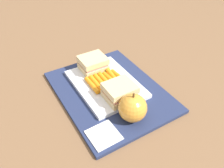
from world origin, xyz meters
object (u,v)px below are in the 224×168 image
Objects in this scene: food_tray at (106,84)px; apple at (133,108)px; sandwich_half_left at (93,64)px; sandwich_half_right at (120,92)px; paper_napkin at (104,135)px; carrot_sticks_bundle at (105,81)px.

apple is (0.15, -0.01, 0.03)m from food_tray.
sandwich_half_right is at bearing 0.00° from sandwich_half_left.
food_tray is 0.08m from sandwich_half_left.
sandwich_half_right is 0.07m from apple.
sandwich_half_right is at bearing 130.32° from paper_napkin.
food_tray is 0.01m from carrot_sticks_bundle.
food_tray is at bearing 140.41° from carrot_sticks_bundle.
apple is (0.23, -0.01, 0.00)m from sandwich_half_left.
sandwich_half_left is 0.08m from carrot_sticks_bundle.
carrot_sticks_bundle is at bearing 177.46° from apple.
sandwich_half_left is 0.23m from apple.
apple reaches higher than sandwich_half_left.
sandwich_half_right reaches higher than carrot_sticks_bundle.
sandwich_half_right is (0.08, 0.00, 0.03)m from food_tray.
sandwich_half_left is at bearing 179.94° from carrot_sticks_bundle.
food_tray is 2.25× the size of carrot_sticks_bundle.
sandwich_half_right is 1.14× the size of paper_napkin.
paper_napkin is (0.16, -0.10, -0.00)m from food_tray.
sandwich_half_right is 0.78× the size of carrot_sticks_bundle.
food_tray is 0.08m from sandwich_half_right.
sandwich_half_left is 1.14× the size of paper_napkin.
paper_napkin is at bearing -31.13° from food_tray.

